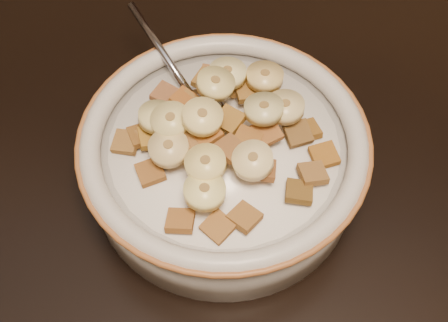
{
  "coord_description": "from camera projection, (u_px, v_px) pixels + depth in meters",
  "views": [
    {
      "loc": [
        0.17,
        -0.11,
        1.17
      ],
      "look_at": [
        0.16,
        0.15,
        0.78
      ],
      "focal_mm": 45.0,
      "sensor_mm": 36.0,
      "label": 1
    }
  ],
  "objects": [
    {
      "name": "chair",
      "position": [
        111.0,
        35.0,
        1.02
      ],
      "size": [
        0.47,
        0.47,
        0.91
      ],
      "primitive_type": "cube",
      "rotation": [
        0.0,
        0.0,
        0.18
      ],
      "color": "black",
      "rests_on": "floor"
    },
    {
      "name": "cereal_bowl",
      "position": [
        224.0,
        163.0,
        0.48
      ],
      "size": [
        0.23,
        0.23,
        0.05
      ],
      "primitive_type": "cylinder",
      "color": "beige",
      "rests_on": "table"
    },
    {
      "name": "milk",
      "position": [
        224.0,
        144.0,
        0.46
      ],
      "size": [
        0.19,
        0.19,
        0.0
      ],
      "primitive_type": "cylinder",
      "color": "white",
      "rests_on": "cereal_bowl"
    },
    {
      "name": "spoon",
      "position": [
        202.0,
        111.0,
        0.47
      ],
      "size": [
        0.06,
        0.07,
        0.01
      ],
      "primitive_type": "ellipsoid",
      "rotation": [
        0.0,
        0.0,
        3.76
      ],
      "color": "#9395A3",
      "rests_on": "cereal_bowl"
    },
    {
      "name": "cereal_square_0",
      "position": [
        150.0,
        172.0,
        0.43
      ],
      "size": [
        0.03,
        0.03,
        0.01
      ],
      "primitive_type": "cube",
      "rotation": [
        -0.05,
        -0.05,
        2.03
      ],
      "color": "brown",
      "rests_on": "milk"
    },
    {
      "name": "cereal_square_1",
      "position": [
        185.0,
        100.0,
        0.46
      ],
      "size": [
        0.03,
        0.03,
        0.01
      ],
      "primitive_type": "cube",
      "rotation": [
        0.21,
        0.16,
        1.09
      ],
      "color": "brown",
      "rests_on": "milk"
    },
    {
      "name": "cereal_square_2",
      "position": [
        248.0,
        92.0,
        0.47
      ],
      "size": [
        0.02,
        0.02,
        0.01
      ],
      "primitive_type": "cube",
      "rotation": [
        0.05,
        -0.02,
        1.84
      ],
      "color": "brown",
      "rests_on": "milk"
    },
    {
      "name": "cereal_square_3",
      "position": [
        180.0,
        221.0,
        0.41
      ],
      "size": [
        0.02,
        0.02,
        0.01
      ],
      "primitive_type": "cube",
      "rotation": [
        0.22,
        0.06,
        3.13
      ],
      "color": "brown",
      "rests_on": "milk"
    },
    {
      "name": "cereal_square_4",
      "position": [
        248.0,
        139.0,
        0.44
      ],
      "size": [
        0.03,
        0.03,
        0.01
      ],
      "primitive_type": "cube",
      "rotation": [
        0.15,
        -0.14,
        2.8
      ],
      "color": "#915F22",
      "rests_on": "milk"
    },
    {
      "name": "cereal_square_5",
      "position": [
        267.0,
        132.0,
        0.44
      ],
      "size": [
        0.03,
        0.03,
        0.01
      ],
      "primitive_type": "cube",
      "rotation": [
        -0.07,
        -0.17,
        2.13
      ],
      "color": "#955727",
      "rests_on": "milk"
    },
    {
      "name": "cereal_square_6",
      "position": [
        218.0,
        227.0,
        0.41
      ],
      "size": [
        0.03,
        0.03,
        0.01
      ],
      "primitive_type": "cube",
      "rotation": [
        -0.18,
        -0.07,
        2.47
      ],
      "color": "brown",
      "rests_on": "milk"
    },
    {
      "name": "cereal_square_7",
      "position": [
        241.0,
        86.0,
        0.48
      ],
      "size": [
        0.02,
        0.02,
        0.01
      ],
      "primitive_type": "cube",
      "rotation": [
        -0.04,
        -0.08,
        0.15
      ],
      "color": "brown",
      "rests_on": "milk"
    },
    {
      "name": "cereal_square_8",
      "position": [
        266.0,
        116.0,
        0.45
      ],
      "size": [
        0.03,
        0.03,
        0.01
      ],
      "primitive_type": "cube",
      "rotation": [
        0.24,
        -0.07,
        2.63
      ],
      "color": "brown",
      "rests_on": "milk"
    },
    {
      "name": "cereal_square_9",
      "position": [
        207.0,
        134.0,
        0.43
      ],
      "size": [
        0.03,
        0.03,
        0.01
      ],
      "primitive_type": "cube",
      "rotation": [
        -0.04,
        -0.14,
        0.68
      ],
      "color": "brown",
      "rests_on": "milk"
    },
    {
      "name": "cereal_square_10",
      "position": [
        307.0,
        130.0,
        0.46
      ],
      "size": [
        0.03,
        0.03,
        0.01
      ],
      "primitive_type": "cube",
      "rotation": [
        -0.18,
        -0.01,
        0.37
      ],
      "color": "brown",
      "rests_on": "milk"
    },
    {
      "name": "cereal_square_11",
      "position": [
        126.0,
        142.0,
        0.45
      ],
      "size": [
        0.02,
        0.02,
        0.01
      ],
      "primitive_type": "cube",
      "rotation": [
        -0.13,
        -0.13,
        1.44
      ],
      "color": "olive",
      "rests_on": "milk"
    },
    {
      "name": "cereal_square_12",
      "position": [
        229.0,
        120.0,
        0.44
      ],
      "size": [
        0.03,
        0.03,
        0.01
      ],
      "primitive_type": "cube",
      "rotation": [
        -0.19,
        0.03,
        2.58
      ],
      "color": "olive",
      "rests_on": "milk"
    },
    {
      "name": "cereal_square_13",
      "position": [
        166.0,
        95.0,
        0.47
      ],
      "size": [
        0.03,
        0.03,
        0.01
      ],
      "primitive_type": "cube",
      "rotation": [
        0.01,
        -0.12,
        2.7
      ],
      "color": "#975C36",
      "rests_on": "milk"
    },
    {
      "name": "cereal_square_14",
      "position": [
        324.0,
        155.0,
        0.44
      ],
      "size": [
        0.03,
        0.03,
        0.01
      ],
      "primitive_type": "cube",
      "rotation": [
        0.08,
        -0.06,
        0.35
      ],
      "color": "brown",
      "rests_on": "milk"
    },
    {
      "name": "cereal_square_15",
      "position": [
        193.0,
        145.0,
        0.43
      ],
      "size": [
        0.02,
        0.02,
        0.01
      ],
      "primitive_type": "cube",
      "rotation": [
        -0.17,
        0.13,
        3.02
      ],
      "color": "brown",
      "rests_on": "milk"
    },
    {
      "name": "cereal_square_16",
      "position": [
        230.0,
        149.0,
        0.43
      ],
      "size": [
        0.03,
        0.03,
        0.01
      ],
      "primitive_type": "cube",
      "rotation": [
        0.13,
        -0.03,
        2.42
      ],
      "color": "brown",
      "rests_on": "milk"
    },
    {
      "name": "cereal_square_17",
      "position": [
        299.0,
        192.0,
        0.42
      ],
      "size": [
        0.02,
        0.02,
        0.01
      ],
      "primitive_type": "cube",
      "rotation": [
        0.06,
        0.16,
        1.51
      ],
      "color": "brown",
      "rests_on": "milk"
    },
    {
      "name": "cereal_square_18",
      "position": [
        193.0,
        115.0,
        0.45
      ],
      "size": [
        0.03,
        0.03,
        0.01
      ],
      "primitive_type": "cube",
      "rotation": [
        -0.15,
        0.05,
        0.78
      ],
      "color": "brown",
      "rests_on": "milk"
    },
    {
      "name": "cereal_square_19",
      "position": [
        212.0,
        76.0,
        0.49
      ],
      "size": [
        0.02,
        0.02,
        0.01
      ],
      "primitive_type": "cube",
      "rotation": [
        -0.1,
        -0.08,
        3.11
      ],
      "color": "brown",
      "rests_on": "milk"
    },
    {
      "name": "cereal_square_20",
      "position": [
        187.0,
        105.0,
        0.46
      ],
      "size": [
        0.03,
        0.03,
        0.01
      ],
      "primitive_type": "cube",
      "rotation": [
        0.2,
        -0.11,
        0.91
      ],
      "color": "brown",
      "rests_on": "milk"
    },
    {
      "name": "cereal_square_21",
      "position": [
        142.0,
        135.0,
        0.45
      ],
      "size": [
        0.03,
        0.03,
        0.01
      ],
      "primitive_type": "cube",
      "rotation": [
        -0.03,
        0.05,
        0.48
      ],
      "color": "brown",
      "rests_on": "milk"
    },
    {
      "name": "cereal_square_22",
      "position": [
        207.0,
        81.0,
        0.48
      ],
      "size": [
        0.03,
        0.03,
        0.01
      ],
      "primitive_type": "cube",
      "rotation": [
        -0.02,
        -0.16,
        2.72
      ],
      "color": "brown",
      "rests_on": "milk"
    },
    {
      "name": "cereal_square_23",
      "position": [
        181.0,
        150.0,
        0.43
      ],
      "size": [
        0.02,
        0.02,
        0.01
      ],
      "primitive_type": "cube",
      "rotation": [
        -0.06,
        -0.17,
        1.48
      ],
      "color": "brown",
      "rests_on": "milk"
    },
    {
      "name": "cereal_square_24",
      "position": [
        244.0,
        217.0,
        0.41
      ],
      "size": [
        0.03,
        0.03,
        0.01
      ],
      "primitive_type": "cube",
      "rotation": [
        -0.04,
        0.14,
        0.94
      ],
      "color": "brown",
      "rests_on": "milk"
    },
    {
      "name": "cereal_square_25",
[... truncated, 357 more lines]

